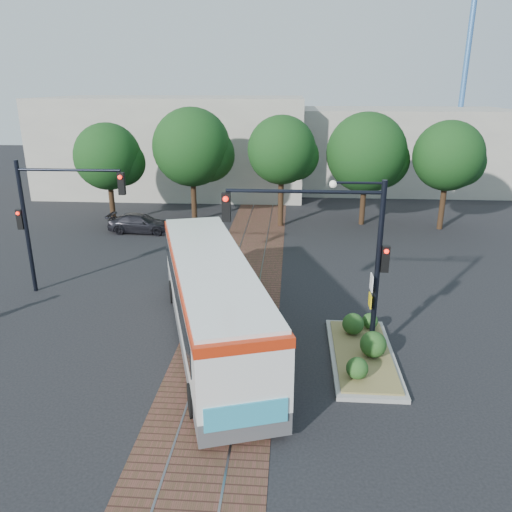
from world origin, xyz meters
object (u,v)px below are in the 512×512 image
object	(u,v)px
signal_pole_left	(48,210)
signal_pole_main	(341,242)
traffic_island	(363,348)
parked_car	(140,223)
city_bus	(212,296)

from	to	relation	value
signal_pole_left	signal_pole_main	bearing A→B (deg)	-21.45
traffic_island	parked_car	bearing A→B (deg)	129.85
parked_car	traffic_island	bearing A→B (deg)	-138.22
city_bus	parked_car	distance (m)	15.47
parked_car	city_bus	bearing A→B (deg)	-151.80
city_bus	parked_car	xyz separation A→B (m)	(-6.83, 13.83, -1.19)
signal_pole_main	parked_car	bearing A→B (deg)	127.74
traffic_island	parked_car	xyz separation A→B (m)	(-12.25, 14.67, 0.27)
traffic_island	parked_car	world-z (taller)	parked_car
traffic_island	parked_car	size ratio (longest dim) A/B	1.26
traffic_island	signal_pole_left	size ratio (longest dim) A/B	0.87
traffic_island	signal_pole_main	distance (m)	3.95
signal_pole_main	signal_pole_left	xyz separation A→B (m)	(-12.23, 4.80, -0.29)
city_bus	signal_pole_main	distance (m)	5.11
traffic_island	signal_pole_left	xyz separation A→B (m)	(-13.19, 4.89, 3.54)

